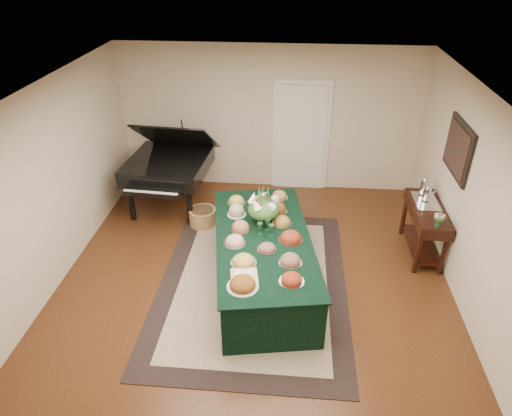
# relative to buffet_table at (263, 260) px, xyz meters

# --- Properties ---
(ground) EXTENTS (6.00, 6.00, 0.00)m
(ground) POSITION_rel_buffet_table_xyz_m (-0.12, -0.01, -0.39)
(ground) COLOR black
(ground) RESTS_ON ground
(area_rug) EXTENTS (2.61, 3.66, 0.01)m
(area_rug) POSITION_rel_buffet_table_xyz_m (-0.14, -0.04, -0.38)
(area_rug) COLOR black
(area_rug) RESTS_ON ground
(kitchen_doorway) EXTENTS (1.05, 0.07, 2.10)m
(kitchen_doorway) POSITION_rel_buffet_table_xyz_m (0.48, 2.96, 0.64)
(kitchen_doorway) COLOR silver
(kitchen_doorway) RESTS_ON ground
(buffet_table) EXTENTS (1.71, 2.87, 0.77)m
(buffet_table) POSITION_rel_buffet_table_xyz_m (0.00, 0.00, 0.00)
(buffet_table) COLOR black
(buffet_table) RESTS_ON ground
(food_platters) EXTENTS (1.16, 2.45, 0.13)m
(food_platters) POSITION_rel_buffet_table_xyz_m (-0.03, 0.03, 0.43)
(food_platters) COLOR silver
(food_platters) RESTS_ON buffet_table
(cutting_board) EXTENTS (0.37, 0.37, 0.10)m
(cutting_board) POSITION_rel_buffet_table_xyz_m (-0.17, -0.84, 0.42)
(cutting_board) COLOR tan
(cutting_board) RESTS_ON buffet_table
(green_goblets) EXTENTS (0.23, 0.22, 0.18)m
(green_goblets) POSITION_rel_buffet_table_xyz_m (0.03, 0.10, 0.47)
(green_goblets) COLOR #15351F
(green_goblets) RESTS_ON buffet_table
(floral_centerpiece) EXTENTS (0.46, 0.46, 0.46)m
(floral_centerpiece) POSITION_rel_buffet_table_xyz_m (-0.03, 0.38, 0.65)
(floral_centerpiece) COLOR #15351F
(floral_centerpiece) RESTS_ON buffet_table
(grand_piano) EXTENTS (1.54, 1.70, 1.66)m
(grand_piano) POSITION_rel_buffet_table_xyz_m (-1.80, 1.98, 0.44)
(grand_piano) COLOR black
(grand_piano) RESTS_ON ground
(wicker_basket) EXTENTS (0.46, 0.46, 0.29)m
(wicker_basket) POSITION_rel_buffet_table_xyz_m (-1.14, 1.43, -0.24)
(wicker_basket) COLOR olive
(wicker_basket) RESTS_ON ground
(mahogany_sideboard) EXTENTS (0.45, 1.21, 0.81)m
(mahogany_sideboard) POSITION_rel_buffet_table_xyz_m (2.37, 0.93, 0.24)
(mahogany_sideboard) COLOR black
(mahogany_sideboard) RESTS_ON ground
(tea_service) EXTENTS (0.34, 0.58, 0.30)m
(tea_service) POSITION_rel_buffet_table_xyz_m (2.37, 1.20, 0.54)
(tea_service) COLOR silver
(tea_service) RESTS_ON mahogany_sideboard
(pink_bouquet) EXTENTS (0.17, 0.17, 0.22)m
(pink_bouquet) POSITION_rel_buffet_table_xyz_m (2.37, 0.40, 0.57)
(pink_bouquet) COLOR #15351F
(pink_bouquet) RESTS_ON mahogany_sideboard
(wall_painting) EXTENTS (0.05, 0.95, 0.75)m
(wall_painting) POSITION_rel_buffet_table_xyz_m (2.59, 0.93, 1.36)
(wall_painting) COLOR black
(wall_painting) RESTS_ON ground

